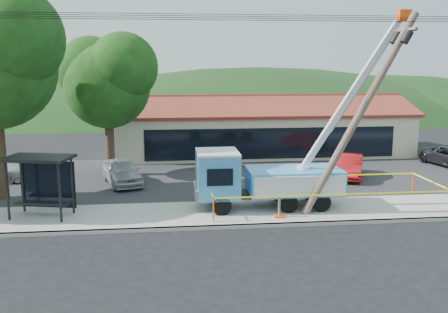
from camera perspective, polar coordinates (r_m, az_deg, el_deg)
ground at (r=20.13m, az=3.55°, el=-10.06°), size 120.00×120.00×0.00m
curb at (r=22.06m, az=2.60°, el=-7.95°), size 60.00×0.25×0.15m
sidewalk at (r=23.84m, az=1.89°, el=-6.50°), size 60.00×4.00×0.15m
parking_lot at (r=31.52m, az=-0.21°, el=-2.25°), size 60.00×12.00×0.10m
strip_mall at (r=39.55m, az=4.32°, el=3.08°), size 22.50×8.53×4.67m
tree_lot at (r=31.76m, az=-13.23°, el=8.79°), size 6.30×5.60×8.94m
hill_west at (r=74.79m, az=-15.42°, el=4.90°), size 78.40×56.00×28.00m
hill_center at (r=75.06m, az=3.86°, el=5.28°), size 89.60×64.00×32.00m
hill_east at (r=81.04m, az=17.97°, el=5.19°), size 72.80×52.00×26.00m
utility_truck at (r=24.29m, az=4.67°, el=-2.25°), size 10.16×3.81×9.39m
leaning_pole at (r=23.69m, az=15.76°, el=5.66°), size 5.09×1.94×9.30m
bus_shelter at (r=24.22m, az=-20.14°, el=-1.65°), size 3.23×2.40×2.80m
caution_tape at (r=25.05m, az=11.27°, el=-3.72°), size 11.26×3.85×1.11m
car_silver at (r=29.94m, az=-11.49°, el=-3.27°), size 3.00×4.72×1.50m
car_red at (r=31.94m, az=14.08°, el=-2.49°), size 3.02×4.54×1.42m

